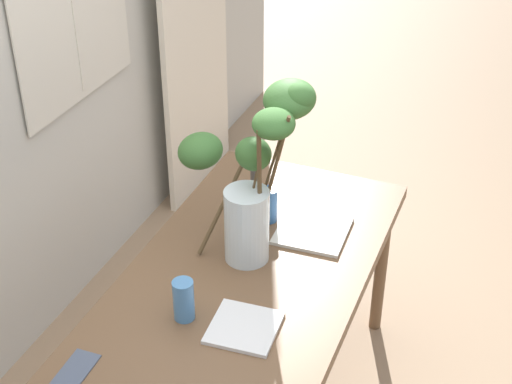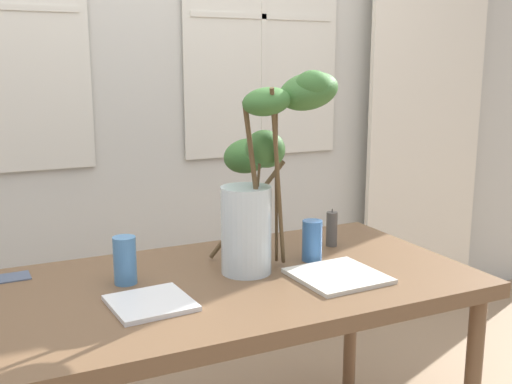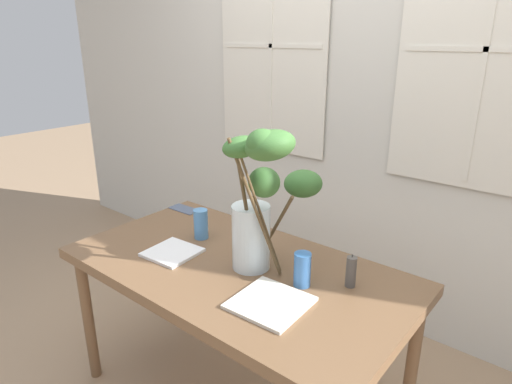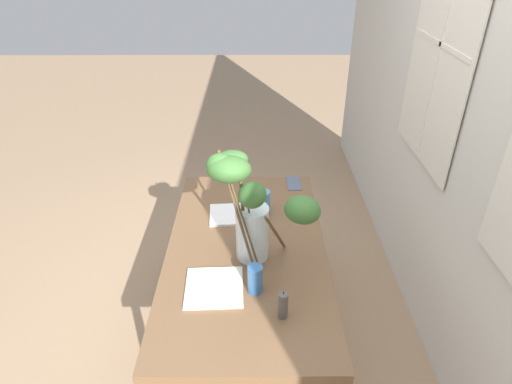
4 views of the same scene
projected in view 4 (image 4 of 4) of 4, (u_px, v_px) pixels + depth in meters
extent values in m
plane|color=#9E7F60|center=(248.00, 345.00, 2.53)|extent=(14.00, 14.00, 0.00)
cube|color=beige|center=(502.00, 122.00, 1.82)|extent=(5.58, 0.12, 2.77)
cube|color=silver|center=(442.00, 44.00, 2.24)|extent=(0.72, 0.01, 1.23)
cube|color=silver|center=(442.00, 44.00, 2.24)|extent=(0.79, 0.01, 1.30)
cube|color=silver|center=(441.00, 44.00, 2.24)|extent=(0.02, 0.01, 1.23)
cube|color=silver|center=(441.00, 44.00, 2.24)|extent=(0.72, 0.01, 0.02)
cube|color=brown|center=(246.00, 252.00, 2.17)|extent=(1.46, 0.79, 0.05)
cylinder|color=brown|center=(199.00, 231.00, 2.93)|extent=(0.05, 0.05, 0.67)
cylinder|color=brown|center=(298.00, 230.00, 2.93)|extent=(0.05, 0.05, 0.67)
cylinder|color=silver|center=(252.00, 233.00, 2.04)|extent=(0.16, 0.16, 0.27)
cylinder|color=silver|center=(252.00, 247.00, 2.08)|extent=(0.14, 0.14, 0.09)
cylinder|color=brown|center=(252.00, 226.00, 1.98)|extent=(0.01, 0.07, 0.38)
ellipsoid|color=#38662D|center=(252.00, 195.00, 1.85)|extent=(0.16, 0.15, 0.17)
cylinder|color=brown|center=(276.00, 233.00, 1.98)|extent=(0.23, 0.12, 0.33)
ellipsoid|color=#38662D|center=(302.00, 210.00, 1.85)|extent=(0.23, 0.23, 0.15)
cylinder|color=brown|center=(238.00, 214.00, 1.89)|extent=(0.14, 0.17, 0.57)
ellipsoid|color=#38662D|center=(220.00, 165.00, 1.68)|extent=(0.16, 0.15, 0.11)
cylinder|color=brown|center=(243.00, 210.00, 1.96)|extent=(0.10, 0.04, 0.53)
ellipsoid|color=#38662D|center=(232.00, 160.00, 1.81)|extent=(0.19, 0.18, 0.10)
cylinder|color=brown|center=(242.00, 216.00, 1.89)|extent=(0.10, 0.17, 0.55)
ellipsoid|color=#38662D|center=(229.00, 169.00, 1.68)|extent=(0.26, 0.24, 0.16)
cylinder|color=#4C84BC|center=(264.00, 203.00, 2.38)|extent=(0.07, 0.07, 0.14)
cylinder|color=#386BAD|center=(255.00, 279.00, 1.86)|extent=(0.07, 0.07, 0.14)
cube|color=white|center=(229.00, 214.00, 2.40)|extent=(0.22, 0.22, 0.01)
cube|color=silver|center=(214.00, 287.00, 1.91)|extent=(0.26, 0.26, 0.01)
cube|color=#4C566B|center=(294.00, 183.00, 2.71)|extent=(0.18, 0.09, 0.00)
cylinder|color=#514C47|center=(283.00, 305.00, 1.74)|extent=(0.04, 0.04, 0.12)
cylinder|color=black|center=(284.00, 293.00, 1.71)|extent=(0.00, 0.00, 0.01)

